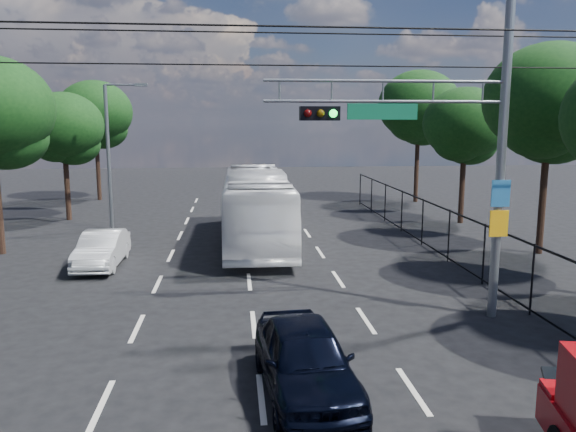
{
  "coord_description": "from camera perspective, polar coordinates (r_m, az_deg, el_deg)",
  "views": [
    {
      "loc": [
        -0.46,
        -6.06,
        5.24
      ],
      "look_at": [
        0.95,
        8.41,
        2.8
      ],
      "focal_mm": 35.0,
      "sensor_mm": 36.0,
      "label": 1
    }
  ],
  "objects": [
    {
      "name": "lane_markings",
      "position": [
        20.74,
        -4.12,
        -5.12
      ],
      "size": [
        6.12,
        38.0,
        0.01
      ],
      "color": "beige",
      "rests_on": "ground"
    },
    {
      "name": "signal_mast",
      "position": [
        15.19,
        16.9,
        9.13
      ],
      "size": [
        6.43,
        0.39,
        9.5
      ],
      "color": "slate",
      "rests_on": "ground"
    },
    {
      "name": "streetlight_left",
      "position": [
        28.7,
        -17.47,
        6.49
      ],
      "size": [
        2.09,
        0.22,
        7.08
      ],
      "color": "slate",
      "rests_on": "ground"
    },
    {
      "name": "utility_wires",
      "position": [
        15.04,
        -3.93,
        17.12
      ],
      "size": [
        22.0,
        5.04,
        0.74
      ],
      "color": "black",
      "rests_on": "ground"
    },
    {
      "name": "fence_right",
      "position": [
        20.38,
        17.9,
        -2.86
      ],
      "size": [
        0.06,
        34.03,
        2.0
      ],
      "color": "black",
      "rests_on": "ground"
    },
    {
      "name": "tree_right_c",
      "position": [
        24.41,
        25.03,
        9.8
      ],
      "size": [
        5.1,
        5.1,
        8.29
      ],
      "color": "black",
      "rests_on": "ground"
    },
    {
      "name": "tree_right_d",
      "position": [
        30.5,
        17.55,
        8.36
      ],
      "size": [
        4.32,
        4.32,
        7.02
      ],
      "color": "black",
      "rests_on": "ground"
    },
    {
      "name": "tree_right_e",
      "position": [
        38.06,
        13.16,
        10.32
      ],
      "size": [
        5.28,
        5.28,
        8.58
      ],
      "color": "black",
      "rests_on": "ground"
    },
    {
      "name": "tree_left_d",
      "position": [
        32.35,
        -21.79,
        7.92
      ],
      "size": [
        4.2,
        4.2,
        6.83
      ],
      "color": "black",
      "rests_on": "ground"
    },
    {
      "name": "tree_left_e",
      "position": [
        40.14,
        -18.96,
        9.42
      ],
      "size": [
        4.92,
        4.92,
        7.99
      ],
      "color": "black",
      "rests_on": "ground"
    },
    {
      "name": "navy_hatchback",
      "position": [
        11.21,
        1.76,
        -14.31
      ],
      "size": [
        2.0,
        4.29,
        1.42
      ],
      "primitive_type": "imported",
      "rotation": [
        0.0,
        0.0,
        0.08
      ],
      "color": "black",
      "rests_on": "ground"
    },
    {
      "name": "white_bus",
      "position": [
        24.58,
        -3.25,
        1.0
      ],
      "size": [
        2.78,
        11.53,
        3.2
      ],
      "primitive_type": "imported",
      "rotation": [
        0.0,
        0.0,
        -0.01
      ],
      "color": "white",
      "rests_on": "ground"
    },
    {
      "name": "white_van",
      "position": [
        21.68,
        -18.39,
        -3.21
      ],
      "size": [
        1.4,
        3.92,
        1.29
      ],
      "primitive_type": "imported",
      "rotation": [
        0.0,
        0.0,
        -0.01
      ],
      "color": "silver",
      "rests_on": "ground"
    }
  ]
}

